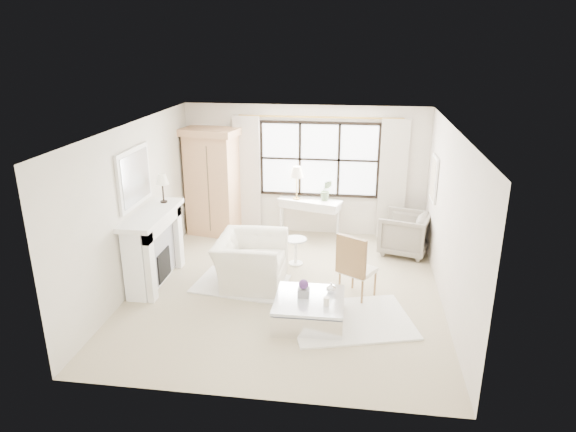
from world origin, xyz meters
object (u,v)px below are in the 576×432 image
Objects in this scene: console_table at (310,218)px; coffee_table at (309,310)px; club_armchair at (251,261)px; armoire at (212,181)px.

console_table is 1.36× the size of coffee_table.
coffee_table is (1.10, -1.13, -0.22)m from club_armchair.
club_armchair reaches higher than coffee_table.
armoire is 4.21m from coffee_table.
armoire is 2.16m from console_table.
armoire is at bearing -160.99° from console_table.
club_armchair is at bearing -49.70° from armoire.
armoire is 2.22× the size of coffee_table.
console_table is at bearing 94.90° from coffee_table.
coffee_table is at bearing -135.36° from club_armchair.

